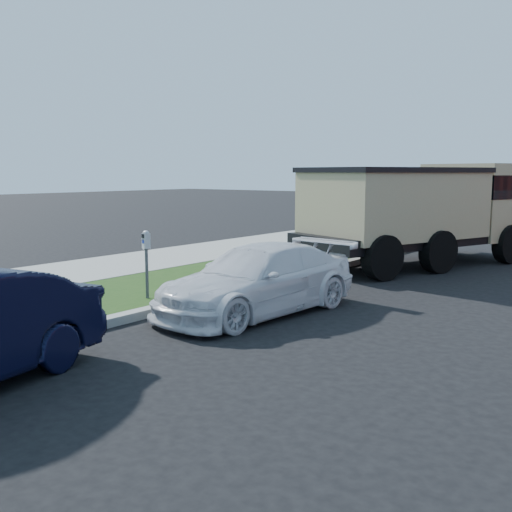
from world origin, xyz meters
The scene contains 5 objects.
ground centered at (0.00, 0.00, 0.00)m, with size 120.00×120.00×0.00m, color black.
streetside centered at (-5.57, 2.00, 0.07)m, with size 6.12×50.00×0.15m.
parking_meter centered at (-3.29, 0.06, 1.07)m, with size 0.21×0.17×1.31m.
white_wagon centered at (-1.22, 0.83, 0.61)m, with size 1.71×4.21×1.22m, color white.
dump_truck centered at (-1.14, 8.27, 1.55)m, with size 4.73×7.47×2.75m.
Camera 1 is at (5.19, -7.54, 2.51)m, focal length 42.00 mm.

